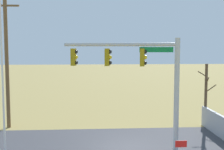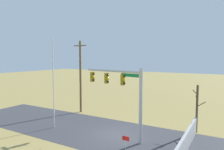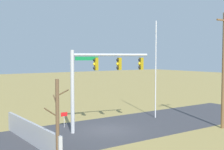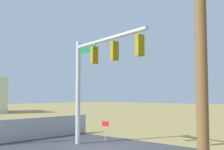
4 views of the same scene
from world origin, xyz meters
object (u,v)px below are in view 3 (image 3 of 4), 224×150
(flagpole, at_px, (156,70))
(utility_pole, at_px, (224,69))
(signal_mast, at_px, (97,74))
(bare_tree, at_px, (57,119))
(open_sign, at_px, (64,116))

(flagpole, xyz_separation_m, utility_pole, (-1.49, 6.09, 0.25))
(signal_mast, height_order, bare_tree, signal_mast)
(signal_mast, bearing_deg, utility_pole, 149.64)
(flagpole, bearing_deg, open_sign, -9.04)
(open_sign, bearing_deg, bare_tree, 61.01)
(utility_pole, bearing_deg, signal_mast, -30.36)
(signal_mast, xyz_separation_m, flagpole, (-7.08, -1.07, 0.09))
(flagpole, relative_size, utility_pole, 0.98)
(signal_mast, relative_size, utility_pole, 0.69)
(signal_mast, distance_m, utility_pole, 9.93)
(flagpole, height_order, bare_tree, flagpole)
(flagpole, height_order, utility_pole, utility_pole)
(signal_mast, height_order, utility_pole, utility_pole)
(signal_mast, distance_m, flagpole, 7.16)
(flagpole, relative_size, open_sign, 7.30)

